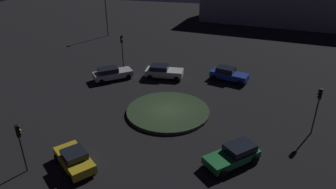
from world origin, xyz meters
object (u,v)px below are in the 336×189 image
(car_blue, at_px, (229,74))
(traffic_light_west, at_px, (318,102))
(car_yellow, at_px, (74,159))
(traffic_light_southeast, at_px, (122,45))
(store_building, at_px, (285,1))
(car_white, at_px, (163,71))
(streetlamp_southeast, at_px, (105,5))
(traffic_light_northeast, at_px, (20,139))
(car_silver, at_px, (112,73))
(car_green, at_px, (234,155))

(car_blue, height_order, traffic_light_west, traffic_light_west)
(car_yellow, bearing_deg, traffic_light_southeast, -39.41)
(car_blue, height_order, traffic_light_southeast, traffic_light_southeast)
(store_building, bearing_deg, car_yellow, 77.89)
(car_white, distance_m, streetlamp_southeast, 21.38)
(traffic_light_southeast, bearing_deg, traffic_light_northeast, -37.95)
(traffic_light_west, relative_size, streetlamp_southeast, 0.55)
(car_yellow, bearing_deg, car_silver, -37.11)
(car_white, height_order, traffic_light_northeast, traffic_light_northeast)
(car_silver, height_order, traffic_light_northeast, traffic_light_northeast)
(store_building, bearing_deg, traffic_light_northeast, 75.21)
(car_white, bearing_deg, traffic_light_southeast, 156.69)
(car_silver, bearing_deg, traffic_light_southeast, 52.24)
(car_silver, relative_size, car_white, 1.02)
(car_blue, relative_size, store_building, 0.14)
(car_blue, relative_size, traffic_light_northeast, 1.21)
(car_green, height_order, traffic_light_northeast, traffic_light_northeast)
(car_silver, distance_m, car_blue, 13.89)
(traffic_light_southeast, height_order, store_building, store_building)
(car_silver, bearing_deg, car_green, -79.28)
(car_green, height_order, streetlamp_southeast, streetlamp_southeast)
(traffic_light_west, height_order, traffic_light_northeast, traffic_light_west)
(traffic_light_southeast, bearing_deg, car_white, 30.88)
(car_white, relative_size, streetlamp_southeast, 0.59)
(car_green, relative_size, store_building, 0.13)
(car_silver, height_order, car_yellow, car_silver)
(traffic_light_west, bearing_deg, car_yellow, 29.29)
(traffic_light_west, xyz_separation_m, store_building, (-0.74, -41.49, 1.20))
(car_white, relative_size, traffic_light_southeast, 1.08)
(car_silver, height_order, traffic_light_west, traffic_light_west)
(car_white, bearing_deg, store_building, 60.00)
(car_blue, relative_size, car_white, 1.03)
(car_green, distance_m, car_blue, 15.57)
(traffic_light_west, relative_size, traffic_light_northeast, 1.10)
(car_green, relative_size, streetlamp_southeast, 0.55)
(car_yellow, bearing_deg, store_building, -70.18)
(streetlamp_southeast, distance_m, store_building, 34.66)
(car_white, xyz_separation_m, streetlamp_southeast, (13.91, -15.62, 4.44))
(streetlamp_southeast, bearing_deg, traffic_light_northeast, 103.78)
(car_silver, relative_size, store_building, 0.14)
(traffic_light_southeast, bearing_deg, car_green, 2.75)
(car_green, height_order, traffic_light_southeast, traffic_light_southeast)
(store_building, bearing_deg, car_green, 89.41)
(car_green, xyz_separation_m, car_silver, (14.98, -12.59, 0.01))
(car_green, height_order, car_white, car_white)
(car_green, bearing_deg, traffic_light_southeast, -92.19)
(car_silver, relative_size, car_yellow, 1.12)
(traffic_light_southeast, bearing_deg, car_silver, -37.91)
(car_blue, bearing_deg, traffic_light_west, -34.46)
(car_silver, bearing_deg, car_yellow, -116.27)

